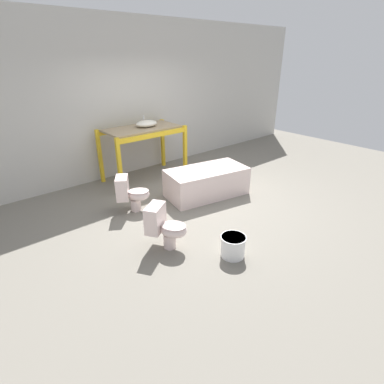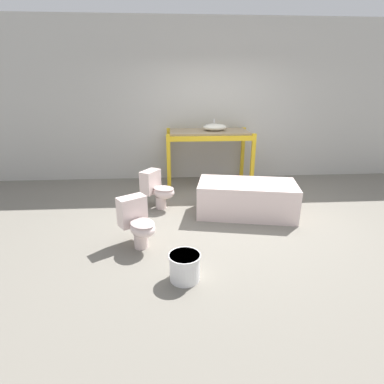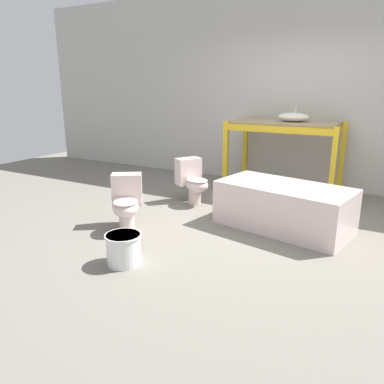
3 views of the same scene
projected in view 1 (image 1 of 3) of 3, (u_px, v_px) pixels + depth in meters
name	position (u px, v px, depth m)	size (l,w,h in m)	color
ground_plane	(197.00, 201.00, 5.51)	(12.00, 12.00, 0.00)	slate
warehouse_wall_rear	(129.00, 99.00, 6.37)	(10.80, 0.08, 3.20)	beige
shelving_rack	(142.00, 136.00, 6.17)	(1.65, 0.90, 1.11)	gold
sink_basin	(147.00, 124.00, 6.13)	(0.46, 0.34, 0.21)	silver
bathtub_main	(207.00, 180.00, 5.66)	(1.62, 1.02, 0.53)	silver
toilet_near	(131.00, 193.00, 5.06)	(0.63, 0.57, 0.63)	silver
toilet_far	(165.00, 226.00, 4.09)	(0.57, 0.63, 0.63)	silver
bucket_white	(233.00, 246.00, 3.97)	(0.34, 0.34, 0.30)	white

